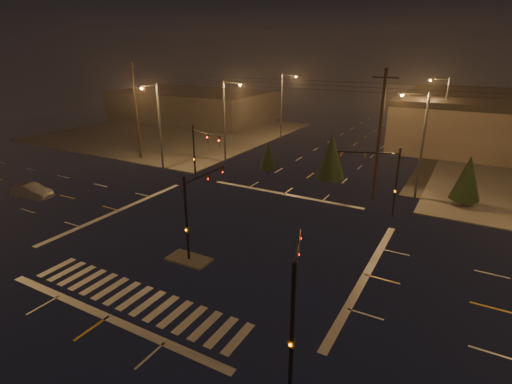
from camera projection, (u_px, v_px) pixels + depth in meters
ground at (222, 237)px, 30.40m from camera, size 140.00×140.00×0.00m
sidewalk_nw at (174, 131)px, 68.77m from camera, size 36.00×36.00×0.12m
median_island at (189, 259)px, 27.09m from camera, size 3.00×1.60×0.15m
crosswalk at (135, 298)px, 23.00m from camera, size 15.00×2.60×0.01m
stop_bar_near at (107, 317)px, 21.36m from camera, size 16.00×0.50×0.01m
stop_bar_far at (284, 194)px, 39.43m from camera, size 16.00×0.50×0.01m
commercial_block at (193, 105)px, 79.99m from camera, size 30.00×18.00×5.60m
signal_mast_median at (195, 205)px, 26.60m from camera, size 0.25×4.59×6.00m
signal_mast_ne at (384, 173)px, 33.08m from camera, size 4.84×1.86×6.00m
signal_mast_nw at (199, 147)px, 41.79m from camera, size 4.84×1.86×6.00m
signal_mast_se at (294, 302)px, 16.44m from camera, size 1.55×3.87×6.00m
streetlight_1 at (226, 116)px, 48.34m from camera, size 2.77×0.32×10.00m
streetlight_2 at (283, 102)px, 61.48m from camera, size 2.77×0.32×10.00m
streetlight_3 at (420, 139)px, 36.44m from camera, size 2.77×0.32×10.00m
streetlight_4 at (442, 110)px, 52.86m from camera, size 2.77×0.32×10.00m
streetlight_5 at (157, 121)px, 44.95m from camera, size 0.32×2.77×10.00m
utility_pole_0 at (136, 111)px, 49.90m from camera, size 2.20×0.32×12.00m
utility_pole_1 at (379, 135)px, 36.14m from camera, size 2.20×0.32×12.00m
conifer_0 at (467, 178)px, 35.53m from camera, size 2.59×2.59×4.75m
conifer_3 at (268, 156)px, 44.71m from camera, size 1.98×1.98×3.79m
conifer_4 at (331, 156)px, 41.12m from camera, size 3.03×3.03×5.44m
car_crossing at (31, 191)px, 38.21m from camera, size 4.40×2.06×1.40m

